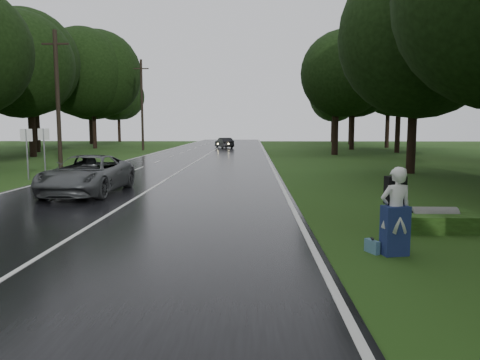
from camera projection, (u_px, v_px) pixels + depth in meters
name	position (u px, v px, depth m)	size (l,w,h in m)	color
ground	(48.00, 253.00, 9.89)	(160.00, 160.00, 0.00)	#244514
road	(184.00, 169.00, 29.75)	(12.00, 140.00, 0.04)	black
lane_center	(184.00, 168.00, 29.74)	(0.12, 140.00, 0.01)	silver
grey_car	(87.00, 174.00, 18.51)	(2.57, 5.58, 1.55)	#444749
far_car	(224.00, 143.00, 58.94)	(1.42, 4.07, 1.34)	black
hitchhiker	(395.00, 214.00, 9.70)	(0.77, 0.73, 1.90)	silver
suitcase	(372.00, 246.00, 9.91)	(0.12, 0.40, 0.29)	#47708B
culvert	(433.00, 229.00, 12.30)	(0.60, 0.60, 1.19)	slate
utility_pole_mid	(61.00, 168.00, 30.71)	(1.80, 0.28, 9.07)	black
utility_pole_far	(143.00, 150.00, 53.87)	(1.80, 0.28, 10.55)	black
road_sign_a	(29.00, 180.00, 23.64)	(0.63, 0.10, 2.64)	white
road_sign_b	(46.00, 176.00, 25.58)	(0.64, 0.10, 2.66)	white
tree_left_e	(33.00, 157.00, 42.11)	(9.10, 9.10, 14.22)	black
tree_left_f	(95.00, 148.00, 58.86)	(10.29, 10.29, 16.08)	black
tree_right_d	(410.00, 173.00, 27.00)	(8.36, 8.36, 13.06)	black
tree_right_e	(334.00, 155.00, 45.22)	(9.05, 9.05, 14.14)	black
tree_right_f	(351.00, 150.00, 55.60)	(10.02, 10.02, 15.66)	black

